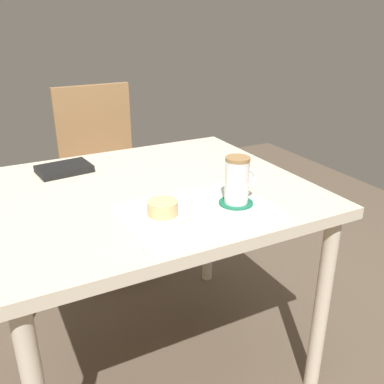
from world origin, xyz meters
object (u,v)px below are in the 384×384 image
(dining_table, at_px, (148,210))
(pastry, at_px, (163,208))
(pastry_plate, at_px, (163,216))
(coffee_mug, at_px, (237,180))
(small_book, at_px, (64,169))
(wooden_chair, at_px, (104,173))

(dining_table, relative_size, pastry, 12.03)
(pastry_plate, height_order, coffee_mug, coffee_mug)
(small_book, bearing_deg, pastry, -79.36)
(coffee_mug, bearing_deg, pastry, 177.24)
(pastry_plate, bearing_deg, pastry, 0.00)
(dining_table, distance_m, pastry_plate, 0.26)
(pastry, bearing_deg, dining_table, 78.27)
(small_book, bearing_deg, coffee_mug, -59.67)
(dining_table, relative_size, pastry_plate, 7.11)
(coffee_mug, bearing_deg, small_book, 126.91)
(coffee_mug, relative_size, small_book, 0.77)
(pastry_plate, relative_size, coffee_mug, 1.02)
(coffee_mug, distance_m, small_book, 0.65)
(pastry_plate, bearing_deg, dining_table, 78.27)
(pastry_plate, bearing_deg, coffee_mug, -2.76)
(wooden_chair, height_order, small_book, wooden_chair)
(pastry_plate, bearing_deg, small_book, 107.22)
(wooden_chair, xyz_separation_m, pastry_plate, (-0.13, -1.05, 0.24))
(dining_table, distance_m, pastry, 0.27)
(wooden_chair, xyz_separation_m, small_book, (-0.29, -0.54, 0.24))
(dining_table, relative_size, wooden_chair, 1.11)
(wooden_chair, bearing_deg, small_book, 60.83)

